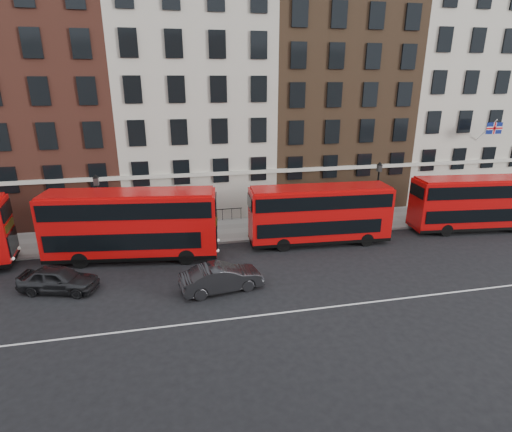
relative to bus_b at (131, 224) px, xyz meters
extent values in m
plane|color=black|center=(5.24, -6.57, -2.52)|extent=(120.00, 120.00, 0.00)
cube|color=gray|center=(5.24, 3.93, -2.45)|extent=(80.00, 5.00, 0.15)
cube|color=gray|center=(5.24, 1.43, -2.44)|extent=(80.00, 0.30, 0.16)
cube|color=white|center=(5.24, -8.57, -2.52)|extent=(70.00, 0.12, 0.01)
cube|color=brown|center=(-7.56, 11.43, 8.48)|extent=(12.80, 10.00, 22.00)
cube|color=#B8B2A2|center=(5.24, 11.43, 6.98)|extent=(12.80, 10.00, 19.00)
cube|color=brown|center=(18.04, 11.43, 7.98)|extent=(12.80, 10.00, 21.00)
cube|color=beige|center=(30.84, 11.43, 7.48)|extent=(12.80, 10.00, 20.00)
cube|color=black|center=(-7.48, 0.69, -0.90)|extent=(0.37, 2.29, 1.36)
cube|color=black|center=(-7.48, 0.69, 0.21)|extent=(0.33, 1.98, 0.44)
cube|color=red|center=(0.04, 0.00, -0.06)|extent=(11.38, 4.12, 4.19)
cube|color=black|center=(0.04, 0.00, -2.03)|extent=(11.39, 4.16, 0.25)
cube|color=black|center=(-0.28, 0.04, -0.78)|extent=(10.14, 4.03, 1.11)
cube|color=black|center=(0.04, 0.00, 1.24)|extent=(10.98, 4.15, 1.06)
cube|color=red|center=(0.04, 0.00, 2.09)|extent=(11.04, 3.87, 0.19)
cube|color=black|center=(5.59, -0.76, -0.88)|extent=(0.40, 2.32, 1.38)
cube|color=black|center=(5.59, -0.76, 0.25)|extent=(0.35, 2.01, 0.45)
cylinder|color=black|center=(3.45, -1.67, -1.99)|extent=(1.09, 0.44, 1.06)
cylinder|color=black|center=(3.77, 0.69, -1.99)|extent=(1.09, 0.44, 1.06)
cylinder|color=black|center=(-3.27, -0.75, -1.99)|extent=(1.09, 0.44, 1.06)
cylinder|color=black|center=(-2.96, 1.60, -1.99)|extent=(1.09, 0.44, 1.06)
cube|color=red|center=(13.20, 0.00, -0.26)|extent=(10.33, 3.01, 3.84)
cube|color=black|center=(13.20, 0.00, -2.07)|extent=(10.33, 3.05, 0.23)
cube|color=black|center=(12.91, 0.01, -0.92)|extent=(9.17, 3.02, 1.02)
cube|color=black|center=(13.20, 0.00, 0.93)|extent=(9.95, 3.07, 0.97)
cube|color=red|center=(13.20, 0.00, 1.70)|extent=(10.03, 2.80, 0.17)
cube|color=black|center=(18.33, -0.30, -1.02)|extent=(0.20, 2.14, 1.26)
cube|color=black|center=(18.33, -0.30, 0.02)|extent=(0.18, 1.85, 0.41)
cylinder|color=black|center=(16.44, -1.28, -2.04)|extent=(0.99, 0.33, 0.97)
cylinder|color=black|center=(16.56, 0.89, -2.04)|extent=(0.99, 0.33, 0.97)
cylinder|color=black|center=(10.22, -0.92, -2.04)|extent=(0.99, 0.33, 0.97)
cylinder|color=black|center=(10.35, 1.25, -2.04)|extent=(0.99, 0.33, 0.97)
cube|color=red|center=(26.41, 0.00, -0.25)|extent=(10.45, 3.50, 3.86)
cube|color=black|center=(26.41, 0.00, -2.07)|extent=(10.45, 3.54, 0.23)
cube|color=black|center=(26.12, 0.03, -0.91)|extent=(9.29, 3.45, 1.02)
cube|color=black|center=(26.41, 0.00, 0.94)|extent=(10.07, 3.54, 0.98)
cube|color=red|center=(26.41, 0.00, 1.72)|extent=(10.14, 3.27, 0.18)
cylinder|color=black|center=(29.82, 0.74, -2.04)|extent=(1.00, 0.37, 0.98)
cylinder|color=black|center=(23.38, -0.79, -2.04)|extent=(1.00, 0.37, 0.98)
cylinder|color=black|center=(23.61, 1.39, -2.04)|extent=(1.00, 0.37, 0.98)
imported|color=#242427|center=(-3.87, -3.69, -1.78)|extent=(4.70, 2.92, 1.49)
imported|color=black|center=(5.26, -5.51, -1.75)|extent=(4.92, 2.40, 1.55)
cylinder|color=black|center=(-2.20, 2.11, -0.07)|extent=(0.14, 0.14, 4.60)
cylinder|color=black|center=(-2.20, 2.11, -2.07)|extent=(0.32, 0.32, 0.60)
cube|color=#262626|center=(-2.20, 2.11, 2.48)|extent=(0.32, 0.32, 0.55)
cone|color=black|center=(-2.20, 2.11, 2.83)|extent=(0.44, 0.44, 0.25)
cylinder|color=black|center=(18.78, 2.09, -0.07)|extent=(0.14, 0.14, 4.60)
cylinder|color=black|center=(18.78, 2.09, -2.07)|extent=(0.32, 0.32, 0.60)
cube|color=#262626|center=(18.78, 2.09, 2.48)|extent=(0.32, 0.32, 0.55)
cone|color=black|center=(18.78, 2.09, 2.83)|extent=(0.44, 0.44, 0.25)
cylinder|color=black|center=(29.93, 1.64, -1.07)|extent=(0.12, 0.12, 2.60)
cube|color=black|center=(29.93, 1.49, 0.53)|extent=(0.25, 0.30, 0.75)
sphere|color=red|center=(29.93, 1.32, 0.75)|extent=(0.14, 0.14, 0.14)
sphere|color=#0C9919|center=(29.93, 1.32, 0.31)|extent=(0.14, 0.14, 0.14)
camera|label=1|loc=(2.92, -25.94, 8.97)|focal=28.00mm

